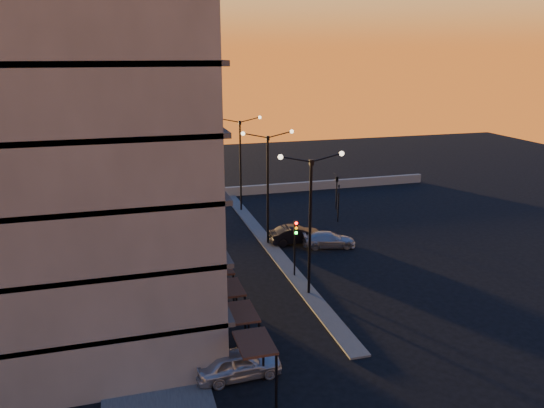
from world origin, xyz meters
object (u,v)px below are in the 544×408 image
Objects in this scene: streetlamp_mid at (268,179)px; car_wagon at (329,240)px; car_hatchback at (238,363)px; car_sedan at (296,235)px; traffic_light_main at (295,239)px.

streetlamp_mid reaches higher than car_wagon.
car_hatchback is (-6.50, -17.76, -4.86)m from streetlamp_mid.
car_sedan is at bearing -11.29° from streetlamp_mid.
streetlamp_mid is 19.53m from car_hatchback.
streetlamp_mid is 7.10m from car_wagon.
car_hatchback is at bearing 153.19° from car_sedan.
traffic_light_main is at bearing 149.27° from car_wagon.
car_hatchback is at bearing -121.44° from traffic_light_main.
traffic_light_main is 0.94× the size of car_sedan.
streetlamp_mid is 2.11× the size of car_sedan.
streetlamp_mid is 2.18× the size of car_wagon.
streetlamp_mid is at bearing 90.00° from traffic_light_main.
streetlamp_mid is 2.21× the size of car_hatchback.
car_hatchback is (-6.50, -10.63, -2.16)m from traffic_light_main.
streetlamp_mid is 5.40m from car_sedan.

